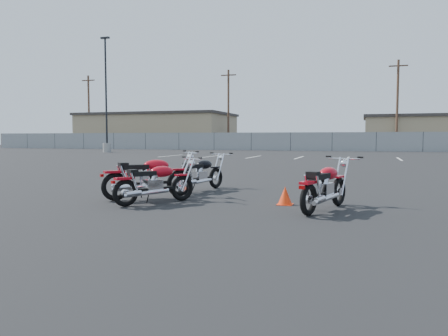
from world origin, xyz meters
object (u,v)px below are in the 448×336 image
(motorcycle_second_black, at_px, (201,174))
(motorcycle_third_red, at_px, (155,183))
(motorcycle_rear_red, at_px, (325,187))
(motorcycle_front_red, at_px, (148,177))

(motorcycle_second_black, relative_size, motorcycle_third_red, 1.08)
(motorcycle_second_black, xyz_separation_m, motorcycle_rear_red, (3.12, -2.03, 0.01))
(motorcycle_third_red, bearing_deg, motorcycle_rear_red, 3.30)
(motorcycle_front_red, xyz_separation_m, motorcycle_rear_red, (3.68, -0.41, -0.03))
(motorcycle_front_red, xyz_separation_m, motorcycle_third_red, (0.46, -0.60, -0.05))
(motorcycle_third_red, xyz_separation_m, motorcycle_rear_red, (3.22, 0.19, 0.02))
(motorcycle_front_red, bearing_deg, motorcycle_second_black, 71.00)
(motorcycle_front_red, relative_size, motorcycle_rear_red, 0.93)
(motorcycle_second_black, bearing_deg, motorcycle_front_red, -109.00)
(motorcycle_front_red, relative_size, motorcycle_second_black, 0.96)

